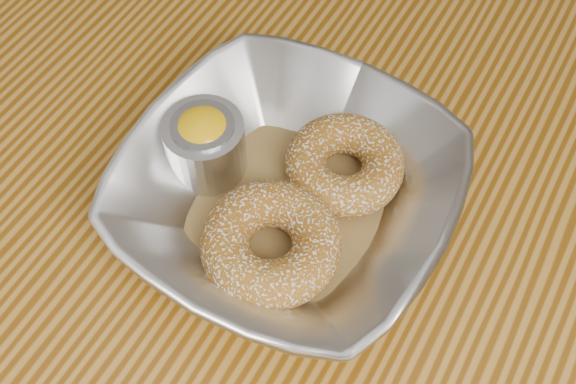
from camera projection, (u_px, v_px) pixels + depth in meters
The scene contains 6 objects.
table at pixel (329, 278), 0.58m from camera, with size 1.20×0.80×0.75m.
serving_bowl at pixel (288, 193), 0.48m from camera, with size 0.23×0.23×0.06m, color silver.
parchment at pixel (288, 207), 0.50m from camera, with size 0.14×0.14×0.00m, color olive.
donut_back at pixel (344, 164), 0.50m from camera, with size 0.09×0.09×0.03m, color #935A18.
donut_front at pixel (271, 243), 0.46m from camera, with size 0.10×0.10×0.03m, color #935A18.
ramekin at pixel (205, 143), 0.49m from camera, with size 0.06×0.06×0.06m.
Camera 1 is at (0.09, -0.23, 1.19)m, focal length 42.00 mm.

